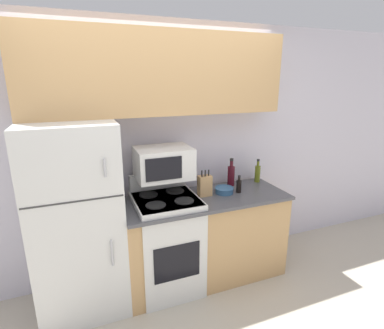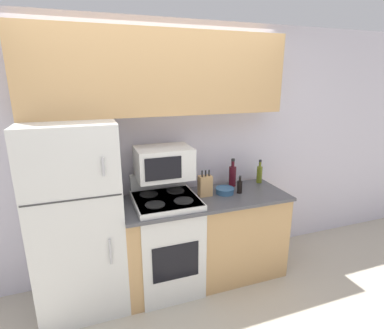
% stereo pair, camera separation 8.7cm
% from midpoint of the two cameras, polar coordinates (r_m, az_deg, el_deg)
% --- Properties ---
extents(ground_plane, '(12.00, 12.00, 0.00)m').
position_cam_midpoint_polar(ground_plane, '(3.07, -1.41, -24.87)').
color(ground_plane, beige).
extents(wall_back, '(8.00, 0.05, 2.55)m').
position_cam_midpoint_polar(wall_back, '(3.06, -5.57, 2.05)').
color(wall_back, silver).
rests_on(wall_back, ground_plane).
extents(lower_cabinets, '(1.63, 0.63, 0.90)m').
position_cam_midpoint_polar(lower_cabinets, '(3.14, 3.29, -13.75)').
color(lower_cabinets, tan).
rests_on(lower_cabinets, ground_plane).
extents(refrigerator, '(0.73, 0.67, 1.69)m').
position_cam_midpoint_polar(refrigerator, '(2.79, -20.09, -9.76)').
color(refrigerator, silver).
rests_on(refrigerator, ground_plane).
extents(upper_cabinets, '(2.36, 0.31, 0.73)m').
position_cam_midpoint_polar(upper_cabinets, '(2.80, -5.07, 16.86)').
color(upper_cabinets, tan).
rests_on(upper_cabinets, refrigerator).
extents(stove, '(0.59, 0.61, 1.11)m').
position_cam_midpoint_polar(stove, '(3.00, -3.95, -14.47)').
color(stove, silver).
rests_on(stove, ground_plane).
extents(microwave, '(0.51, 0.38, 0.29)m').
position_cam_midpoint_polar(microwave, '(2.78, -4.54, 0.36)').
color(microwave, silver).
rests_on(microwave, stove).
extents(knife_block, '(0.13, 0.09, 0.26)m').
position_cam_midpoint_polar(knife_block, '(2.93, 3.36, -4.05)').
color(knife_block, tan).
rests_on(knife_block, lower_cabinets).
extents(bowl, '(0.19, 0.19, 0.06)m').
position_cam_midpoint_polar(bowl, '(3.03, 7.10, -4.92)').
color(bowl, '#335B84').
rests_on(bowl, lower_cabinets).
extents(bottle_soy_sauce, '(0.05, 0.05, 0.18)m').
position_cam_midpoint_polar(bottle_soy_sauce, '(3.05, 9.87, -4.12)').
color(bottle_soy_sauce, black).
rests_on(bottle_soy_sauce, lower_cabinets).
extents(bottle_wine_red, '(0.08, 0.08, 0.30)m').
position_cam_midpoint_polar(bottle_wine_red, '(3.22, 8.48, -2.05)').
color(bottle_wine_red, '#470F19').
rests_on(bottle_wine_red, lower_cabinets).
extents(bottle_olive_oil, '(0.06, 0.06, 0.26)m').
position_cam_midpoint_polar(bottle_olive_oil, '(3.39, 13.45, -1.71)').
color(bottle_olive_oil, '#5B6619').
rests_on(bottle_olive_oil, lower_cabinets).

